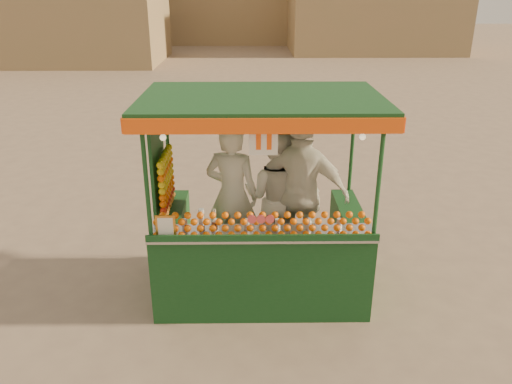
{
  "coord_description": "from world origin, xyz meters",
  "views": [
    {
      "loc": [
        0.24,
        -5.29,
        3.47
      ],
      "look_at": [
        0.31,
        0.14,
        1.23
      ],
      "focal_mm": 35.39,
      "sensor_mm": 36.0,
      "label": 1
    }
  ],
  "objects_px": {
    "juice_cart": "(256,235)",
    "vendor_middle": "(276,196)",
    "vendor_right": "(302,193)",
    "vendor_left": "(232,195)"
  },
  "relations": [
    {
      "from": "vendor_left",
      "to": "vendor_right",
      "type": "xyz_separation_m",
      "value": [
        0.81,
        -0.1,
        0.06
      ]
    },
    {
      "from": "vendor_middle",
      "to": "vendor_left",
      "type": "bearing_deg",
      "value": 24.65
    },
    {
      "from": "juice_cart",
      "to": "vendor_middle",
      "type": "relative_size",
      "value": 1.58
    },
    {
      "from": "vendor_middle",
      "to": "vendor_right",
      "type": "bearing_deg",
      "value": 163.57
    },
    {
      "from": "vendor_middle",
      "to": "juice_cart",
      "type": "bearing_deg",
      "value": 72.33
    },
    {
      "from": "vendor_middle",
      "to": "vendor_right",
      "type": "height_order",
      "value": "vendor_right"
    },
    {
      "from": "juice_cart",
      "to": "vendor_middle",
      "type": "distance_m",
      "value": 0.56
    },
    {
      "from": "vendor_left",
      "to": "vendor_right",
      "type": "bearing_deg",
      "value": -171.62
    },
    {
      "from": "vendor_right",
      "to": "vendor_left",
      "type": "bearing_deg",
      "value": 10.93
    },
    {
      "from": "juice_cart",
      "to": "vendor_left",
      "type": "bearing_deg",
      "value": 132.53
    }
  ]
}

